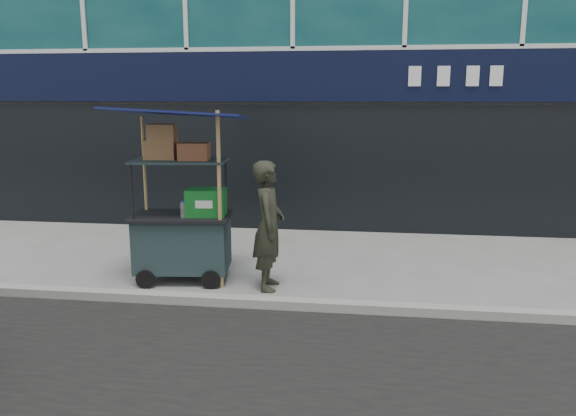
# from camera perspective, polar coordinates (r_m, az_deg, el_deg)

# --- Properties ---
(ground) EXTENTS (80.00, 80.00, 0.00)m
(ground) POSITION_cam_1_polar(r_m,az_deg,el_deg) (7.25, -3.39, -9.41)
(ground) COLOR slate
(ground) RESTS_ON ground
(curb) EXTENTS (80.00, 0.18, 0.12)m
(curb) POSITION_cam_1_polar(r_m,az_deg,el_deg) (7.04, -3.71, -9.53)
(curb) COLOR gray
(curb) RESTS_ON ground
(vendor_cart) EXTENTS (1.93, 1.45, 2.43)m
(vendor_cart) POSITION_cam_1_polar(r_m,az_deg,el_deg) (7.95, -10.59, -1.29)
(vendor_cart) COLOR black
(vendor_cart) RESTS_ON ground
(vendor_man) EXTENTS (0.45, 0.66, 1.74)m
(vendor_man) POSITION_cam_1_polar(r_m,az_deg,el_deg) (7.46, -1.98, -1.80)
(vendor_man) COLOR #282A1F
(vendor_man) RESTS_ON ground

